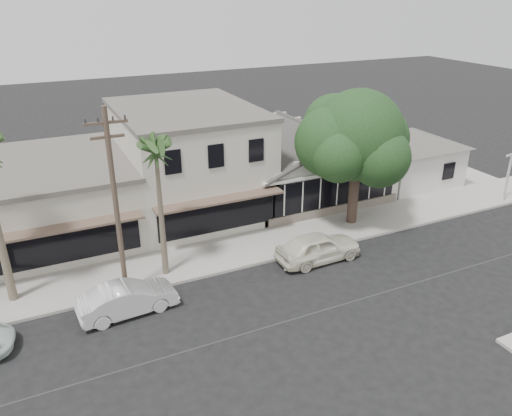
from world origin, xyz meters
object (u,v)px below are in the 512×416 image
car_1 (128,299)px  car_0 (318,247)px  shade_tree (355,137)px  utility_pole (115,201)px

car_1 → car_0: bearing=-92.1°
car_0 → car_1: bearing=91.1°
car_1 → shade_tree: (14.39, 3.65, 4.74)m
shade_tree → car_1: bearing=-165.8°
utility_pole → shade_tree: size_ratio=1.09×
utility_pole → car_1: 4.37m
car_0 → car_1: (-10.17, -0.40, -0.07)m
utility_pole → car_0: size_ratio=1.93×
car_0 → shade_tree: shade_tree is taller
utility_pole → shade_tree: (14.16, 2.07, 0.67)m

